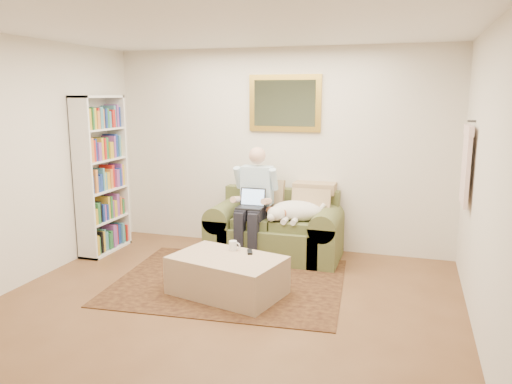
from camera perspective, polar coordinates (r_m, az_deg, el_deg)
The scene contains 12 objects.
room_shell at distance 4.52m, azimuth -4.29°, elevation 2.03°, with size 4.51×5.00×2.61m.
rug at distance 5.54m, azimuth -3.02°, elevation -10.15°, with size 2.42×1.94×0.01m, color black.
sofa at distance 6.30m, azimuth 2.21°, elevation -4.84°, with size 1.63×0.83×0.98m.
seated_man at distance 6.13m, azimuth -0.34°, elevation -1.39°, with size 0.54×0.77×1.37m, color #8CC0D8, non-canonical shape.
laptop at distance 6.06m, azimuth -0.52°, elevation -1.20°, with size 0.32×0.25×0.23m.
sleeping_dog at distance 6.07m, azimuth 4.70°, elevation -2.15°, with size 0.67×0.42×0.25m, color white, non-canonical shape.
ottoman at distance 5.15m, azimuth -3.30°, elevation -9.51°, with size 1.09×0.70×0.40m, color #CFAE8A.
coffee_mug at distance 5.28m, azimuth -2.65°, elevation -6.13°, with size 0.08×0.08×0.10m, color white.
tv_remote at distance 5.20m, azimuth -0.71°, elevation -6.85°, with size 0.05×0.15×0.02m, color black.
bookshelf at distance 6.65m, azimuth -17.25°, elevation 1.85°, with size 0.28×0.80×2.00m, color white, non-canonical shape.
wall_mirror at distance 6.47m, azimuth 3.31°, elevation 10.10°, with size 0.94×0.04×0.72m.
hanging_shirt at distance 5.46m, azimuth 22.91°, elevation 3.27°, with size 0.06×0.52×0.90m, color beige, non-canonical shape.
Camera 1 is at (1.65, -3.80, 2.01)m, focal length 35.00 mm.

